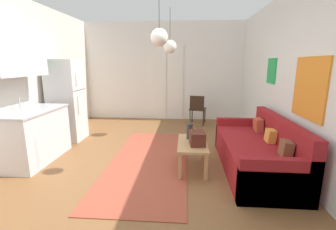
{
  "coord_description": "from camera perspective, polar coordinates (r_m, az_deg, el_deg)",
  "views": [
    {
      "loc": [
        0.65,
        -3.33,
        1.64
      ],
      "look_at": [
        0.34,
        0.8,
        0.72
      ],
      "focal_mm": 24.86,
      "sensor_mm": 36.0,
      "label": 1
    }
  ],
  "objects": [
    {
      "name": "handbag",
      "position": [
        3.57,
        7.17,
        -5.62
      ],
      "size": [
        0.25,
        0.31,
        0.32
      ],
      "color": "#512319",
      "rests_on": "coffee_table"
    },
    {
      "name": "area_rug",
      "position": [
        4.1,
        -4.63,
        -11.05
      ],
      "size": [
        1.29,
        3.14,
        0.01
      ],
      "primitive_type": "cube",
      "color": "#9E4733",
      "rests_on": "ground_plane"
    },
    {
      "name": "wall_right",
      "position": [
        3.73,
        31.31,
        7.04
      ],
      "size": [
        0.12,
        7.27,
        2.8
      ],
      "color": "silver",
      "rests_on": "ground_plane"
    },
    {
      "name": "kitchen_counter",
      "position": [
        4.51,
        -30.71,
        -0.23
      ],
      "size": [
        0.62,
        1.28,
        2.07
      ],
      "color": "silver",
      "rests_on": "ground_plane"
    },
    {
      "name": "couch",
      "position": [
        3.95,
        21.39,
        -8.61
      ],
      "size": [
        0.91,
        2.08,
        0.83
      ],
      "color": "maroon",
      "rests_on": "ground_plane"
    },
    {
      "name": "wall_back",
      "position": [
        6.94,
        -1.03,
        10.48
      ],
      "size": [
        4.76,
        0.13,
        2.8
      ],
      "color": "white",
      "rests_on": "ground_plane"
    },
    {
      "name": "accent_chair",
      "position": [
        6.34,
        7.23,
        1.72
      ],
      "size": [
        0.49,
        0.48,
        0.81
      ],
      "rotation": [
        0.0,
        0.0,
        2.94
      ],
      "color": "black",
      "rests_on": "ground_plane"
    },
    {
      "name": "coffee_table",
      "position": [
        3.72,
        5.99,
        -7.62
      ],
      "size": [
        0.45,
        0.87,
        0.43
      ],
      "color": "tan",
      "rests_on": "ground_plane"
    },
    {
      "name": "refrigerator",
      "position": [
        5.45,
        -23.62,
        3.26
      ],
      "size": [
        0.64,
        0.59,
        1.72
      ],
      "color": "white",
      "rests_on": "ground_plane"
    },
    {
      "name": "pendant_lamp_far",
      "position": [
        5.31,
        0.51,
        16.43
      ],
      "size": [
        0.29,
        0.29,
        0.95
      ],
      "color": "black"
    },
    {
      "name": "pendant_lamp_near",
      "position": [
        3.43,
        -2.15,
        18.55
      ],
      "size": [
        0.24,
        0.24,
        0.93
      ],
      "color": "black"
    },
    {
      "name": "ground_plane",
      "position": [
        3.79,
        -6.21,
        -14.07
      ],
      "size": [
        5.16,
        7.67,
        0.1
      ],
      "primitive_type": "cube",
      "color": "brown"
    },
    {
      "name": "bamboo_vase",
      "position": [
        3.83,
        5.36,
        -3.98
      ],
      "size": [
        0.11,
        0.11,
        0.47
      ],
      "color": "#2D2D33",
      "rests_on": "coffee_table"
    }
  ]
}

